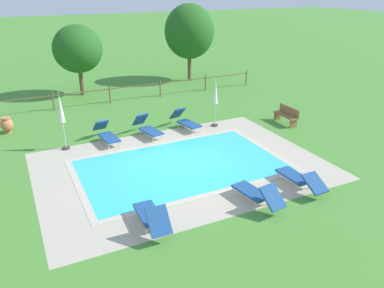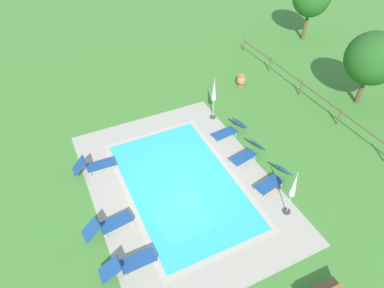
{
  "view_description": "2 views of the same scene",
  "coord_description": "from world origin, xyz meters",
  "px_view_note": "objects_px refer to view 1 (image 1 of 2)",
  "views": [
    {
      "loc": [
        -5.5,
        -12.14,
        6.59
      ],
      "look_at": [
        0.71,
        0.5,
        0.6
      ],
      "focal_mm": 35.55,
      "sensor_mm": 36.0,
      "label": 1
    },
    {
      "loc": [
        9.64,
        -4.08,
        11.72
      ],
      "look_at": [
        -1.3,
        1.18,
        0.93
      ],
      "focal_mm": 32.05,
      "sensor_mm": 36.0,
      "label": 2
    }
  ],
  "objects_px": {
    "sun_lounger_north_end": "(257,193)",
    "patio_umbrella_closed_row_mid_west": "(215,96)",
    "sun_lounger_north_mid": "(151,216)",
    "wooden_bench_lawn_side": "(287,115)",
    "sun_lounger_south_mid": "(299,178)",
    "tree_west_mid": "(78,49)",
    "tree_centre": "(189,32)",
    "patio_umbrella_closed_row_west": "(61,112)",
    "sun_lounger_north_near_steps": "(107,134)",
    "sun_lounger_north_far": "(186,121)",
    "terracotta_urn_near_fence": "(7,125)",
    "sun_lounger_south_near_corner": "(148,128)"
  },
  "relations": [
    {
      "from": "sun_lounger_north_end",
      "to": "patio_umbrella_closed_row_mid_west",
      "type": "bearing_deg",
      "value": 71.26
    },
    {
      "from": "patio_umbrella_closed_row_mid_west",
      "to": "tree_west_mid",
      "type": "xyz_separation_m",
      "value": [
        -4.74,
        8.75,
        1.3
      ]
    },
    {
      "from": "tree_west_mid",
      "to": "tree_centre",
      "type": "xyz_separation_m",
      "value": [
        7.84,
        0.55,
        0.58
      ]
    },
    {
      "from": "sun_lounger_north_far",
      "to": "wooden_bench_lawn_side",
      "type": "xyz_separation_m",
      "value": [
        4.88,
        -1.6,
        0.08
      ]
    },
    {
      "from": "sun_lounger_south_mid",
      "to": "tree_centre",
      "type": "bearing_deg",
      "value": 77.65
    },
    {
      "from": "sun_lounger_north_mid",
      "to": "sun_lounger_north_end",
      "type": "relative_size",
      "value": 0.94
    },
    {
      "from": "tree_centre",
      "to": "wooden_bench_lawn_side",
      "type": "bearing_deg",
      "value": -88.18
    },
    {
      "from": "sun_lounger_north_end",
      "to": "patio_umbrella_closed_row_mid_west",
      "type": "relative_size",
      "value": 0.85
    },
    {
      "from": "sun_lounger_north_near_steps",
      "to": "sun_lounger_north_mid",
      "type": "bearing_deg",
      "value": -94.02
    },
    {
      "from": "sun_lounger_north_near_steps",
      "to": "tree_west_mid",
      "type": "height_order",
      "value": "tree_west_mid"
    },
    {
      "from": "patio_umbrella_closed_row_west",
      "to": "tree_west_mid",
      "type": "height_order",
      "value": "tree_west_mid"
    },
    {
      "from": "sun_lounger_north_mid",
      "to": "patio_umbrella_closed_row_west",
      "type": "xyz_separation_m",
      "value": [
        -1.3,
        6.97,
        1.28
      ]
    },
    {
      "from": "sun_lounger_north_end",
      "to": "patio_umbrella_closed_row_west",
      "type": "relative_size",
      "value": 0.8
    },
    {
      "from": "sun_lounger_north_near_steps",
      "to": "sun_lounger_north_far",
      "type": "height_order",
      "value": "sun_lounger_north_far"
    },
    {
      "from": "sun_lounger_south_mid",
      "to": "patio_umbrella_closed_row_mid_west",
      "type": "relative_size",
      "value": 0.86
    },
    {
      "from": "patio_umbrella_closed_row_mid_west",
      "to": "sun_lounger_north_near_steps",
      "type": "bearing_deg",
      "value": 176.72
    },
    {
      "from": "patio_umbrella_closed_row_west",
      "to": "terracotta_urn_near_fence",
      "type": "height_order",
      "value": "patio_umbrella_closed_row_west"
    },
    {
      "from": "patio_umbrella_closed_row_west",
      "to": "patio_umbrella_closed_row_mid_west",
      "type": "relative_size",
      "value": 1.05
    },
    {
      "from": "patio_umbrella_closed_row_mid_west",
      "to": "tree_centre",
      "type": "height_order",
      "value": "tree_centre"
    },
    {
      "from": "sun_lounger_south_mid",
      "to": "tree_centre",
      "type": "distance_m",
      "value": 16.65
    },
    {
      "from": "sun_lounger_north_near_steps",
      "to": "patio_umbrella_closed_row_west",
      "type": "xyz_separation_m",
      "value": [
        -1.79,
        0.02,
        1.28
      ]
    },
    {
      "from": "sun_lounger_north_end",
      "to": "terracotta_urn_near_fence",
      "type": "bearing_deg",
      "value": 123.69
    },
    {
      "from": "patio_umbrella_closed_row_mid_west",
      "to": "tree_centre",
      "type": "distance_m",
      "value": 9.98
    },
    {
      "from": "patio_umbrella_closed_row_west",
      "to": "patio_umbrella_closed_row_mid_west",
      "type": "height_order",
      "value": "patio_umbrella_closed_row_west"
    },
    {
      "from": "sun_lounger_north_mid",
      "to": "sun_lounger_south_mid",
      "type": "height_order",
      "value": "sun_lounger_north_mid"
    },
    {
      "from": "patio_umbrella_closed_row_west",
      "to": "patio_umbrella_closed_row_mid_west",
      "type": "bearing_deg",
      "value": -2.58
    },
    {
      "from": "sun_lounger_north_far",
      "to": "wooden_bench_lawn_side",
      "type": "bearing_deg",
      "value": -18.09
    },
    {
      "from": "sun_lounger_north_near_steps",
      "to": "patio_umbrella_closed_row_mid_west",
      "type": "relative_size",
      "value": 0.83
    },
    {
      "from": "sun_lounger_north_mid",
      "to": "tree_centre",
      "type": "distance_m",
      "value": 18.53
    },
    {
      "from": "sun_lounger_north_far",
      "to": "patio_umbrella_closed_row_west",
      "type": "bearing_deg",
      "value": 179.96
    },
    {
      "from": "sun_lounger_north_mid",
      "to": "tree_centre",
      "type": "bearing_deg",
      "value": 60.73
    },
    {
      "from": "sun_lounger_south_mid",
      "to": "tree_west_mid",
      "type": "relative_size",
      "value": 0.48
    },
    {
      "from": "sun_lounger_north_end",
      "to": "tree_centre",
      "type": "xyz_separation_m",
      "value": [
        5.45,
        16.22,
        3.06
      ]
    },
    {
      "from": "sun_lounger_north_end",
      "to": "wooden_bench_lawn_side",
      "type": "xyz_separation_m",
      "value": [
        5.78,
        5.64,
        0.09
      ]
    },
    {
      "from": "sun_lounger_south_near_corner",
      "to": "wooden_bench_lawn_side",
      "type": "bearing_deg",
      "value": -12.29
    },
    {
      "from": "sun_lounger_south_mid",
      "to": "patio_umbrella_closed_row_mid_west",
      "type": "distance_m",
      "value": 6.8
    },
    {
      "from": "patio_umbrella_closed_row_mid_west",
      "to": "wooden_bench_lawn_side",
      "type": "height_order",
      "value": "patio_umbrella_closed_row_mid_west"
    },
    {
      "from": "sun_lounger_north_near_steps",
      "to": "sun_lounger_south_mid",
      "type": "height_order",
      "value": "sun_lounger_north_near_steps"
    },
    {
      "from": "sun_lounger_north_end",
      "to": "wooden_bench_lawn_side",
      "type": "relative_size",
      "value": 1.35
    },
    {
      "from": "sun_lounger_south_near_corner",
      "to": "patio_umbrella_closed_row_west",
      "type": "bearing_deg",
      "value": 178.43
    },
    {
      "from": "patio_umbrella_closed_row_west",
      "to": "sun_lounger_north_far",
      "type": "bearing_deg",
      "value": -0.04
    },
    {
      "from": "sun_lounger_north_mid",
      "to": "sun_lounger_north_far",
      "type": "relative_size",
      "value": 0.96
    },
    {
      "from": "sun_lounger_south_mid",
      "to": "wooden_bench_lawn_side",
      "type": "height_order",
      "value": "wooden_bench_lawn_side"
    },
    {
      "from": "patio_umbrella_closed_row_west",
      "to": "wooden_bench_lawn_side",
      "type": "relative_size",
      "value": 1.68
    },
    {
      "from": "terracotta_urn_near_fence",
      "to": "tree_centre",
      "type": "distance_m",
      "value": 14.01
    },
    {
      "from": "sun_lounger_south_mid",
      "to": "patio_umbrella_closed_row_west",
      "type": "distance_m",
      "value": 9.81
    },
    {
      "from": "sun_lounger_north_mid",
      "to": "wooden_bench_lawn_side",
      "type": "bearing_deg",
      "value": 30.08
    },
    {
      "from": "tree_west_mid",
      "to": "patio_umbrella_closed_row_west",
      "type": "bearing_deg",
      "value": -105.85
    },
    {
      "from": "sun_lounger_north_end",
      "to": "sun_lounger_south_mid",
      "type": "bearing_deg",
      "value": 6.92
    },
    {
      "from": "sun_lounger_south_near_corner",
      "to": "sun_lounger_south_mid",
      "type": "height_order",
      "value": "sun_lounger_south_near_corner"
    }
  ]
}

